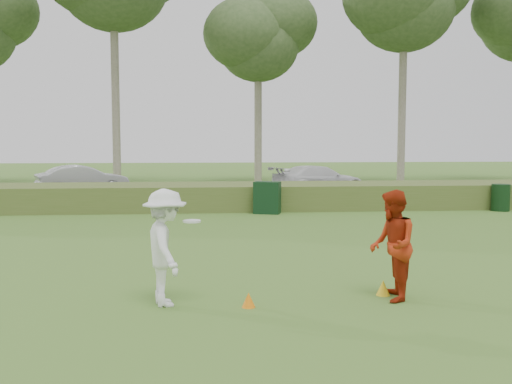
{
  "coord_description": "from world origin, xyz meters",
  "views": [
    {
      "loc": [
        -1.2,
        -9.13,
        2.45
      ],
      "look_at": [
        0.0,
        4.0,
        1.3
      ],
      "focal_mm": 40.0,
      "sensor_mm": 36.0,
      "label": 1
    }
  ],
  "objects": [
    {
      "name": "ground",
      "position": [
        0.0,
        0.0,
        0.0
      ],
      "size": [
        120.0,
        120.0,
        0.0
      ],
      "primitive_type": "plane",
      "color": "#3D6A23",
      "rests_on": "ground"
    },
    {
      "name": "reed_strip",
      "position": [
        0.0,
        12.0,
        0.45
      ],
      "size": [
        80.0,
        3.0,
        0.9
      ],
      "primitive_type": "cube",
      "color": "#485D25",
      "rests_on": "ground"
    },
    {
      "name": "park_road",
      "position": [
        0.0,
        17.0,
        0.03
      ],
      "size": [
        80.0,
        6.0,
        0.06
      ],
      "primitive_type": "cube",
      "color": "#2D2D2D",
      "rests_on": "ground"
    },
    {
      "name": "tree_4",
      "position": [
        2.0,
        24.5,
        8.59
      ],
      "size": [
        6.24,
        6.24,
        11.5
      ],
      "color": "gray",
      "rests_on": "ground"
    },
    {
      "name": "player_white",
      "position": [
        -1.79,
        -0.6,
        0.88
      ],
      "size": [
        0.99,
        1.26,
        1.76
      ],
      "rotation": [
        0.0,
        0.0,
        1.82
      ],
      "color": "white",
      "rests_on": "ground"
    },
    {
      "name": "player_red",
      "position": [
        1.7,
        -0.64,
        0.86
      ],
      "size": [
        0.78,
        0.93,
        1.72
      ],
      "primitive_type": "imported",
      "rotation": [
        0.0,
        0.0,
        -1.74
      ],
      "color": "#AA290E",
      "rests_on": "ground"
    },
    {
      "name": "cone_orange",
      "position": [
        -0.55,
        -0.84,
        0.11
      ],
      "size": [
        0.2,
        0.2,
        0.22
      ],
      "primitive_type": "cone",
      "color": "orange",
      "rests_on": "ground"
    },
    {
      "name": "cone_yellow",
      "position": [
        1.65,
        -0.37,
        0.12
      ],
      "size": [
        0.22,
        0.22,
        0.24
      ],
      "primitive_type": "cone",
      "color": "yellow",
      "rests_on": "ground"
    },
    {
      "name": "utility_cabinet",
      "position": [
        0.96,
        10.27,
        0.55
      ],
      "size": [
        1.01,
        0.79,
        1.1
      ],
      "primitive_type": "cube",
      "rotation": [
        0.0,
        0.0,
        -0.31
      ],
      "color": "black",
      "rests_on": "ground"
    },
    {
      "name": "trash_bin",
      "position": [
        9.37,
        10.27,
        0.48
      ],
      "size": [
        0.73,
        0.73,
        0.96
      ],
      "primitive_type": "cylinder",
      "rotation": [
        0.0,
        0.0,
        0.15
      ],
      "color": "black",
      "rests_on": "ground"
    },
    {
      "name": "car_mid",
      "position": [
        -6.76,
        17.64,
        0.73
      ],
      "size": [
        4.3,
        2.96,
        1.34
      ],
      "primitive_type": "imported",
      "rotation": [
        0.0,
        0.0,
        1.99
      ],
      "color": "silver",
      "rests_on": "park_road"
    },
    {
      "name": "car_right",
      "position": [
        4.09,
        16.84,
        0.72
      ],
      "size": [
        4.9,
        3.34,
        1.32
      ],
      "primitive_type": "imported",
      "rotation": [
        0.0,
        0.0,
        1.93
      ],
      "color": "silver",
      "rests_on": "park_road"
    }
  ]
}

